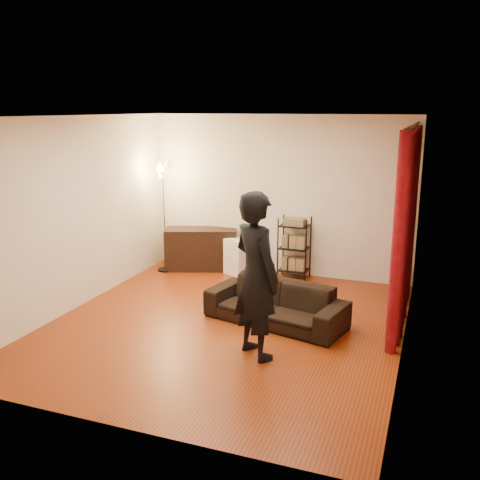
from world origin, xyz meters
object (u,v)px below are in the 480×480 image
at_px(media_cabinet, 201,249).
at_px(wire_shelf, 294,248).
at_px(sofa, 276,303).
at_px(floor_lamp, 164,217).
at_px(person, 256,276).
at_px(storage_boxes, 237,257).

xyz_separation_m(media_cabinet, wire_shelf, (1.68, 0.05, 0.16)).
xyz_separation_m(sofa, floor_lamp, (-2.50, 1.60, 0.69)).
bearing_deg(media_cabinet, person, -75.13).
bearing_deg(person, storage_boxes, -28.68).
bearing_deg(media_cabinet, storage_boxes, -27.28).
xyz_separation_m(wire_shelf, floor_lamp, (-2.23, -0.36, 0.44)).
bearing_deg(wire_shelf, floor_lamp, -172.01).
xyz_separation_m(storage_boxes, floor_lamp, (-1.26, -0.21, 0.65)).
height_order(sofa, media_cabinet, media_cabinet).
height_order(storage_boxes, wire_shelf, wire_shelf).
height_order(sofa, person, person).
xyz_separation_m(storage_boxes, wire_shelf, (0.97, 0.14, 0.21)).
relative_size(person, wire_shelf, 1.84).
bearing_deg(storage_boxes, sofa, -55.77).
relative_size(wire_shelf, floor_lamp, 0.54).
distance_m(sofa, floor_lamp, 3.05).
height_order(person, floor_lamp, person).
distance_m(storage_boxes, floor_lamp, 1.43).
relative_size(sofa, person, 0.97).
relative_size(sofa, floor_lamp, 0.97).
distance_m(media_cabinet, wire_shelf, 1.69).
bearing_deg(media_cabinet, sofa, -64.18).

